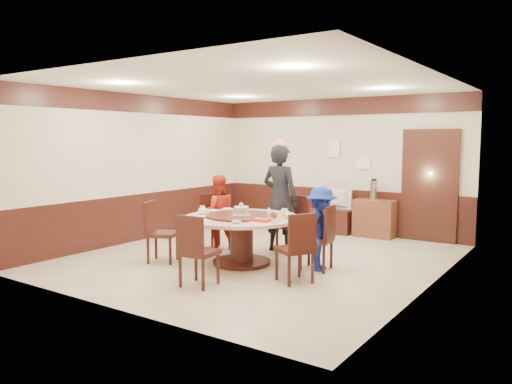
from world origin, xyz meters
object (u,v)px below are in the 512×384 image
Objects in this scene: person_standing at (280,198)px; person_blue at (321,229)px; shrimp_platter at (262,221)px; tv_stand at (333,221)px; person_red at (218,212)px; birthday_cake at (241,211)px; banquet_table at (242,230)px; thermos at (374,190)px; television at (333,198)px; side_cabinet at (375,218)px.

person_standing is 1.42m from person_blue.
shrimp_platter reaches higher than tv_stand.
shrimp_platter is at bearing 100.43° from person_red.
birthday_cake is 0.33× the size of tv_stand.
banquet_table is at bearing 115.83° from birthday_cake.
thermos is (0.88, 3.26, 0.41)m from banquet_table.
banquet_table is at bearing 98.55° from person_red.
thermos is (0.87, 0.03, 0.22)m from television.
side_cabinet is at bearing 1.91° from tv_stand.
person_red is 1.05× the size of person_blue.
person_standing reaches higher than banquet_table.
side_cabinet is (1.90, 2.62, -0.28)m from person_red.
banquet_table is 3.41m from thermos.
banquet_table is 4.78× the size of thermos.
television reaches higher than banquet_table.
banquet_table is 2.14× the size of tv_stand.
person_standing is at bearing 88.87° from banquet_table.
person_standing is at bearing 89.44° from birthday_cake.
tv_stand is 0.91m from side_cabinet.
television is (0.02, 3.23, 0.19)m from banquet_table.
television is (0.00, 0.00, 0.47)m from tv_stand.
thermos is (0.86, 2.15, 0.01)m from person_standing.
television is at bearing -159.56° from person_red.
person_red is 2.81m from tv_stand.
person_standing reaches higher than person_red.
person_red is 4.72× the size of birthday_cake.
birthday_cake reaches higher than side_cabinet.
person_standing is 2.23m from tv_stand.
banquet_table is 0.31m from birthday_cake.
person_blue is at bearing 47.68° from shrimp_platter.
person_blue is 2.93m from thermos.
television is (-1.18, 2.87, 0.09)m from person_blue.
banquet_table is at bearing -90.28° from tv_stand.
person_blue is at bearing 124.46° from person_red.
person_standing reaches higher than tv_stand.
person_standing reaches higher than person_blue.
person_red is 2.20m from person_blue.
birthday_cake is 3.40m from thermos.
person_red is 3.23m from thermos.
banquet_table is at bearing 89.39° from television.
television reaches higher than tv_stand.
birthday_cake is at bearing -104.88° from thermos.
birthday_cake is (0.01, -0.02, 0.31)m from banquet_table.
shrimp_platter is (-0.61, -0.67, 0.15)m from person_blue.
television is at bearing 89.92° from birthday_cake.
side_cabinet is (-0.28, 2.90, -0.25)m from person_blue.
banquet_table is at bearing 89.73° from person_standing.
banquet_table is at bearing 152.26° from shrimp_platter.
shrimp_platter is 3.61m from side_cabinet.
side_cabinet is (0.89, 2.15, -0.56)m from person_standing.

